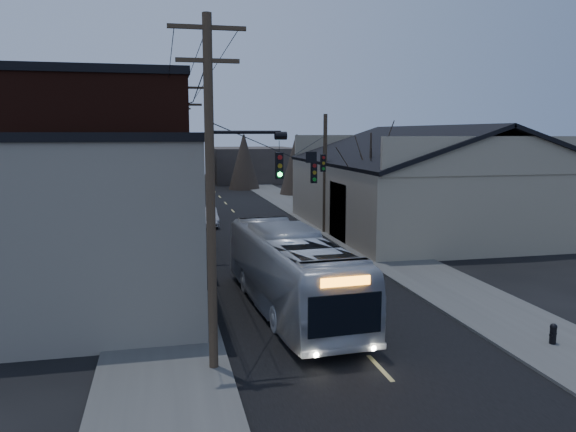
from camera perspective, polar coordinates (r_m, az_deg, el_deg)
name	(u,v)px	position (r m, az deg, el deg)	size (l,w,h in m)	color
ground	(408,398)	(16.45, 12.06, -17.65)	(160.00, 160.00, 0.00)	black
road_surface	(246,225)	(44.40, -4.33, -0.88)	(9.00, 110.00, 0.02)	black
sidewalk_left	(161,227)	(43.93, -12.74, -1.10)	(4.00, 110.00, 0.12)	#474744
sidewalk_right	(325,221)	(45.78, 3.74, -0.53)	(4.00, 110.00, 0.12)	#474744
building_clapboard	(93,230)	(22.80, -19.18, -1.32)	(8.00, 8.00, 7.00)	gray
building_brick	(96,172)	(33.62, -18.96, 4.26)	(10.00, 12.00, 10.00)	black
building_left_far	(124,177)	(49.59, -16.37, 3.84)	(9.00, 14.00, 7.00)	#38312C
warehouse	(427,193)	(43.20, 13.99, 2.23)	(16.16, 20.60, 7.73)	gray
building_far_left	(164,164)	(78.46, -12.51, 5.19)	(10.00, 12.00, 6.00)	#38312C
building_far_right	(252,164)	(84.55, -3.65, 5.25)	(12.00, 14.00, 5.00)	#38312C
bare_tree	(370,190)	(35.93, 8.33, 2.63)	(0.40, 0.40, 7.20)	black
utility_lines	(211,167)	(37.70, -7.79, 4.98)	(11.24, 45.28, 10.50)	#382B1E
bus	(291,272)	(22.73, 0.30, -5.66)	(2.76, 11.80, 3.29)	#ADB1B9
parked_car	(207,217)	(44.11, -8.22, -0.10)	(1.47, 4.23, 1.39)	#A8A9AF
fire_hydrant	(553,333)	(21.31, 25.34, -10.68)	(0.34, 0.24, 0.70)	black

